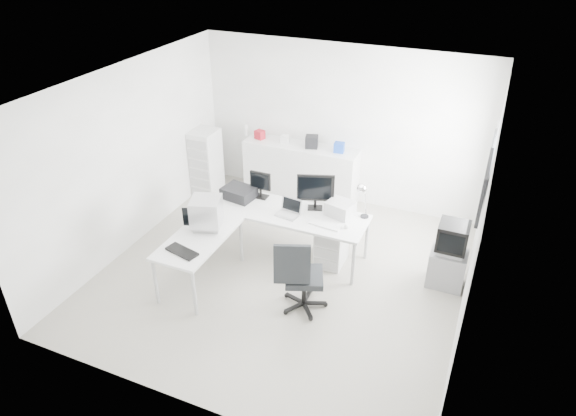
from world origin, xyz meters
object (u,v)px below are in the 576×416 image
at_px(side_desk, 201,259).
at_px(filing_cabinet, 206,163).
at_px(laptop, 287,210).
at_px(tv_cabinet, 447,268).
at_px(sideboard, 301,172).
at_px(crt_tv, 452,239).
at_px(office_chair, 304,274).
at_px(main_desk, 287,233).
at_px(lcd_monitor_large, 316,192).
at_px(inkjet_printer, 239,193).
at_px(lcd_monitor_small, 260,185).
at_px(crt_monitor, 206,212).
at_px(drawer_pedestal, 332,245).
at_px(laser_printer, 340,208).

bearing_deg(side_desk, filing_cabinet, 118.80).
xyz_separation_m(laptop, tv_cabinet, (2.31, 0.28, -0.58)).
distance_m(sideboard, filing_cabinet, 1.74).
bearing_deg(crt_tv, tv_cabinet, 0.00).
xyz_separation_m(office_chair, filing_cabinet, (-2.83, 2.29, 0.07)).
xyz_separation_m(main_desk, crt_tv, (2.36, 0.18, 0.39)).
xyz_separation_m(main_desk, office_chair, (0.69, -1.05, 0.17)).
xyz_separation_m(lcd_monitor_large, crt_tv, (2.01, -0.07, -0.27)).
distance_m(inkjet_printer, lcd_monitor_small, 0.36).
bearing_deg(office_chair, lcd_monitor_small, 112.38).
height_order(lcd_monitor_large, sideboard, lcd_monitor_large).
bearing_deg(side_desk, crt_monitor, 90.00).
height_order(lcd_monitor_small, sideboard, lcd_monitor_small).
distance_m(office_chair, crt_tv, 2.08).
height_order(laptop, sideboard, sideboard).
bearing_deg(main_desk, side_desk, -127.69).
distance_m(crt_tv, sideboard, 3.25).
distance_m(main_desk, side_desk, 1.39).
xyz_separation_m(side_desk, lcd_monitor_small, (0.30, 1.35, 0.59)).
distance_m(inkjet_printer, filing_cabinet, 1.74).
relative_size(main_desk, inkjet_printer, 4.99).
xyz_separation_m(side_desk, filing_cabinet, (-1.29, 2.34, 0.24)).
distance_m(drawer_pedestal, lcd_monitor_small, 1.43).
height_order(side_desk, filing_cabinet, filing_cabinet).
xyz_separation_m(main_desk, sideboard, (-0.48, 1.75, 0.14)).
bearing_deg(lcd_monitor_small, inkjet_printer, -153.42).
height_order(lcd_monitor_large, crt_tv, lcd_monitor_large).
height_order(side_desk, drawer_pedestal, side_desk).
distance_m(side_desk, sideboard, 2.87).
bearing_deg(sideboard, laptop, -74.00).
bearing_deg(side_desk, lcd_monitor_large, 48.37).
height_order(office_chair, sideboard, office_chair).
relative_size(drawer_pedestal, filing_cabinet, 0.49).
bearing_deg(sideboard, lcd_monitor_small, -92.69).
relative_size(main_desk, tv_cabinet, 4.44).
xyz_separation_m(main_desk, laser_printer, (0.75, 0.22, 0.48)).
xyz_separation_m(side_desk, laser_printer, (1.60, 1.32, 0.48)).
bearing_deg(side_desk, laser_printer, 39.52).
relative_size(laptop, crt_monitor, 0.60).
xyz_separation_m(main_desk, drawer_pedestal, (0.70, 0.05, -0.08)).
bearing_deg(laptop, crt_monitor, -131.21).
bearing_deg(laser_printer, side_desk, -126.92).
relative_size(side_desk, filing_cabinet, 1.14).
relative_size(crt_tv, sideboard, 0.24).
bearing_deg(lcd_monitor_small, crt_tv, -1.30).
relative_size(side_desk, laptop, 4.61).
height_order(main_desk, tv_cabinet, main_desk).
bearing_deg(tv_cabinet, side_desk, -158.22).
height_order(drawer_pedestal, sideboard, sideboard).
xyz_separation_m(lcd_monitor_small, crt_tv, (2.91, -0.07, -0.20)).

